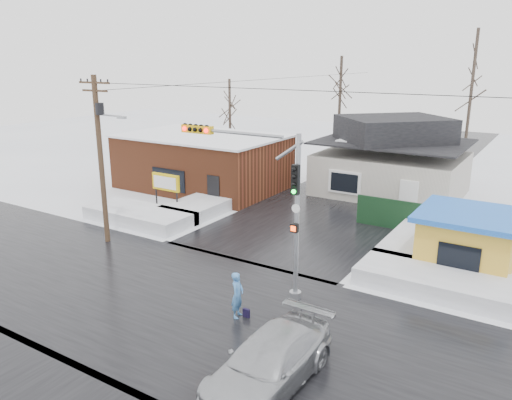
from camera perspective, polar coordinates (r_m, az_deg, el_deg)
The scene contains 20 objects.
ground at distance 21.44m, azimuth -9.10°, elevation -11.50°, with size 120.00×120.00×0.00m, color white.
road_ns at distance 21.44m, azimuth -9.10°, elevation -11.48°, with size 10.00×120.00×0.02m, color black.
road_ew at distance 21.44m, azimuth -9.10°, elevation -11.48°, with size 120.00×10.00×0.02m, color black.
snowbank_nw at distance 31.79m, azimuth -13.14°, elevation -1.72°, with size 7.00×3.00×0.80m, color white.
snowbank_ne at distance 23.45m, azimuth 20.25°, elevation -8.77°, with size 7.00×3.00×0.80m, color white.
snowbank_nside_w at distance 34.11m, azimuth -4.83°, elevation -0.15°, with size 3.00×8.00×0.80m, color white.
snowbank_nside_e at distance 28.38m, azimuth 18.51°, elevation -4.30°, with size 3.00×8.00×0.80m, color white.
traffic_signal at distance 20.68m, azimuth 0.87°, elevation 1.18°, with size 6.05×0.68×7.00m.
utility_pole at distance 27.62m, azimuth -17.30°, elevation 5.42°, with size 3.15×0.44×9.00m.
brick_building at distance 39.17m, azimuth -6.08°, elevation 4.44°, with size 12.20×8.20×4.12m.
marquee_sign at distance 33.10m, azimuth -10.27°, elevation 1.88°, with size 2.20×0.21×2.55m.
house at distance 38.40m, azimuth 15.25°, elevation 4.56°, with size 10.40×8.40×5.76m.
kiosk at distance 25.75m, azimuth 23.01°, elevation -4.30°, with size 4.60×4.60×2.88m.
fence at distance 30.18m, azimuth 18.61°, elevation -2.10°, with size 8.00×0.12×1.80m, color black.
tree_far_left at distance 43.56m, azimuth 9.65°, elevation 13.25°, with size 3.00×3.00×10.00m.
tree_far_mid at distance 42.69m, azimuth 23.72°, elevation 14.27°, with size 3.00×3.00×12.00m.
tree_far_west at distance 46.74m, azimuth -3.04°, elevation 11.66°, with size 3.00×3.00×8.00m.
pedestrian at distance 19.72m, azimuth -2.14°, elevation -10.83°, with size 0.68×0.44×1.86m, color #4580C2.
car at distance 16.11m, azimuth 1.54°, elevation -18.05°, with size 2.25×5.53×1.60m, color #A9ABB0.
shopping_bag at distance 20.01m, azimuth -1.11°, elevation -12.83°, with size 0.28×0.12×0.35m, color black.
Camera 1 is at (12.80, -14.15, 9.79)m, focal length 35.00 mm.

